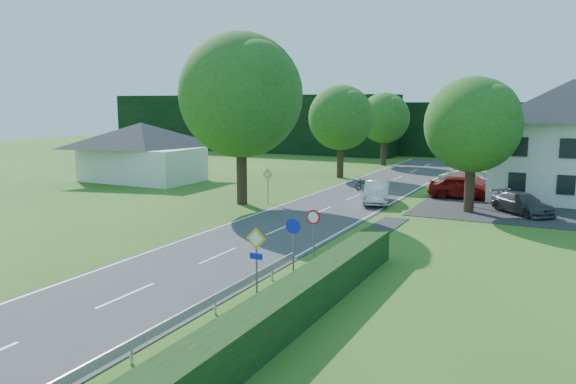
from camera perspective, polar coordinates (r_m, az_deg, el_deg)
The scene contains 27 objects.
road at distance 32.72m, azimuth 0.70°, elevation -3.14°, with size 7.00×80.00×0.04m, color #38383B.
footpath at distance 15.65m, azimuth -12.46°, elevation -17.41°, with size 1.50×44.00×0.04m, color #252427.
parking_pad at distance 42.39m, azimuth 23.57°, elevation -1.09°, with size 14.00×16.00×0.04m, color #252427.
line_edge_left at distance 34.22m, azimuth -4.21°, elevation -2.58°, with size 0.12×80.00×0.01m, color white.
line_edge_right at distance 31.46m, azimuth 6.04°, elevation -3.64°, with size 0.12×80.00×0.01m, color white.
line_centre at distance 32.71m, azimuth 0.70°, elevation -3.10°, with size 0.12×80.00×0.01m, color white, non-canonical shape.
tree_main at distance 38.38m, azimuth -4.79°, elevation 7.36°, with size 9.40×9.40×11.64m, color #265118, non-canonical shape.
tree_left_far at distance 52.39m, azimuth 5.36°, elevation 6.13°, with size 7.00×7.00×8.58m, color #265118, non-canonical shape.
tree_right_far at distance 51.30m, azimuth 18.86°, elevation 5.91°, with size 7.40×7.40×9.09m, color #265118, non-canonical shape.
tree_left_back at distance 63.58m, azimuth 9.73°, elevation 6.32°, with size 6.60×6.60×8.07m, color #265118, non-canonical shape.
tree_right_back at distance 59.39m, azimuth 18.93°, elevation 5.53°, with size 6.20×6.20×7.56m, color #265118, non-canonical shape.
tree_right_mid at distance 37.27m, azimuth 18.16°, elevation 4.54°, with size 7.00×7.00×8.58m, color #265118, non-canonical shape.
treeline_left at distance 82.32m, azimuth -4.12°, elevation 7.00°, with size 44.00×6.00×8.00m, color black.
treeline_right at distance 75.09m, azimuth 22.11°, elevation 5.78°, with size 30.00×5.00×7.00m, color black.
bungalow_left at distance 51.71m, azimuth -14.62°, elevation 4.08°, with size 11.00×6.50×5.20m.
house_white at distance 44.85m, azimuth 26.70°, elevation 4.87°, with size 10.60×8.40×8.60m.
streetlight at distance 39.30m, azimuth 17.98°, elevation 5.01°, with size 2.03×0.18×8.00m.
sign_priority_right at distance 20.00m, azimuth -3.25°, elevation -5.85°, with size 0.78×0.09×2.59m.
sign_roundabout at distance 22.61m, azimuth 0.54°, elevation -4.41°, with size 0.64×0.08×2.37m.
sign_speed_limit at distance 24.35m, azimuth 2.60°, elevation -3.21°, with size 0.64×0.11×2.37m.
sign_priority_left at distance 38.82m, azimuth -2.07°, elevation 1.33°, with size 0.78×0.09×2.44m.
moving_car at distance 39.29m, azimuth 9.00°, elevation -0.03°, with size 1.62×4.66×1.53m, color silver.
motorcycle at distance 45.35m, azimuth 7.76°, elevation 0.94°, with size 0.74×2.11×1.11m, color black.
parked_car_red at distance 42.75m, azimuth 17.25°, elevation 0.47°, with size 1.93×4.79×1.63m, color maroon.
parked_car_silver_a at distance 46.65m, azimuth 18.15°, elevation 1.11°, with size 1.72×4.92×1.62m, color #B7B6BB.
parked_car_grey at distance 38.10m, azimuth 22.70°, elevation -1.08°, with size 1.83×4.50×1.31m, color #434347.
parasol at distance 43.57m, azimuth 24.66°, elevation 0.57°, with size 2.38×2.42×2.18m, color #A71B0D.
Camera 1 is at (13.94, -8.78, 6.94)m, focal length 35.00 mm.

